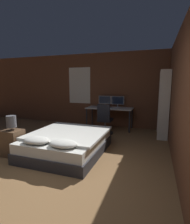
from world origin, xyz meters
TOP-DOWN VIEW (x-y plane):
  - ground_plane at (0.00, 0.00)m, footprint 20.00×20.00m
  - wall_back at (-0.01, 4.26)m, footprint 12.00×0.08m
  - wall_side_right at (2.03, 1.50)m, footprint 0.06×12.00m
  - bed at (-0.27, 1.38)m, footprint 1.65×1.91m
  - nightstand at (-1.34, 0.85)m, footprint 0.41×0.36m
  - bedside_lamp at (-1.34, 0.85)m, footprint 0.21×0.21m
  - desk at (0.08, 3.86)m, footprint 1.61×0.67m
  - monitor_left at (-0.16, 4.09)m, footprint 0.46×0.16m
  - monitor_right at (0.32, 4.09)m, footprint 0.46×0.16m
  - keyboard at (0.08, 3.63)m, footprint 0.36×0.13m
  - computer_mouse at (0.35, 3.63)m, footprint 0.07×0.05m
  - office_chair at (0.11, 3.16)m, footprint 0.52×0.52m
  - bookshelf at (1.83, 3.43)m, footprint 0.29×0.94m

SIDE VIEW (x-z plane):
  - ground_plane at x=0.00m, z-range 0.00..0.00m
  - bed at x=-0.27m, z-range -0.04..0.52m
  - nightstand at x=-1.34m, z-range 0.00..0.58m
  - office_chair at x=0.11m, z-range -0.10..0.87m
  - desk at x=0.08m, z-range 0.29..1.05m
  - keyboard at x=0.08m, z-range 0.75..0.77m
  - computer_mouse at x=0.35m, z-range 0.75..0.79m
  - bedside_lamp at x=-1.34m, z-range 0.61..0.94m
  - monitor_left at x=-0.16m, z-range 0.78..1.18m
  - monitor_right at x=0.32m, z-range 0.78..1.18m
  - bookshelf at x=1.83m, z-range 0.08..2.05m
  - wall_side_right at x=2.03m, z-range 0.00..2.70m
  - wall_back at x=-0.01m, z-range 0.00..2.70m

